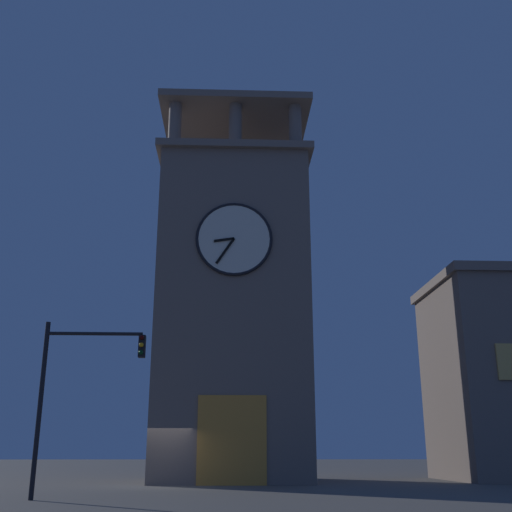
% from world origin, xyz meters
% --- Properties ---
extents(ground_plane, '(200.00, 200.00, 0.00)m').
position_xyz_m(ground_plane, '(0.00, 0.00, 0.00)').
color(ground_plane, '#56544F').
extents(clocktower, '(8.40, 8.95, 22.35)m').
position_xyz_m(clocktower, '(-3.08, -5.06, 9.00)').
color(clocktower, '#75665B').
rests_on(clocktower, ground_plane).
extents(traffic_signal_near, '(3.42, 0.41, 5.70)m').
position_xyz_m(traffic_signal_near, '(2.21, 7.77, 3.80)').
color(traffic_signal_near, black).
rests_on(traffic_signal_near, ground_plane).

